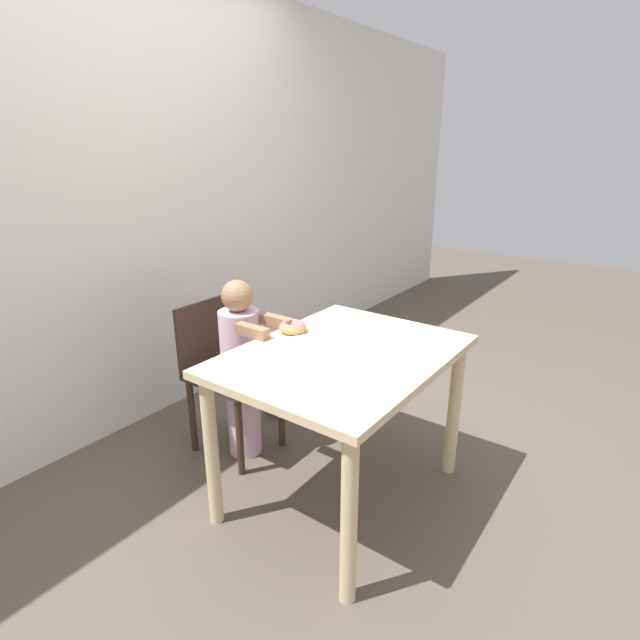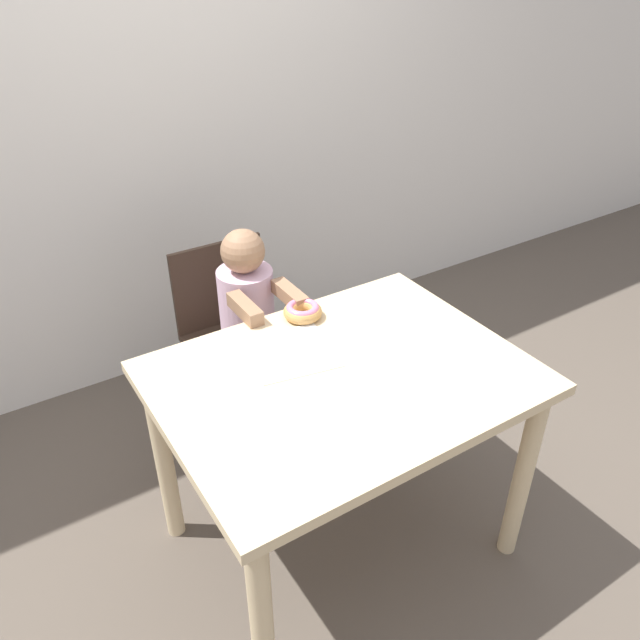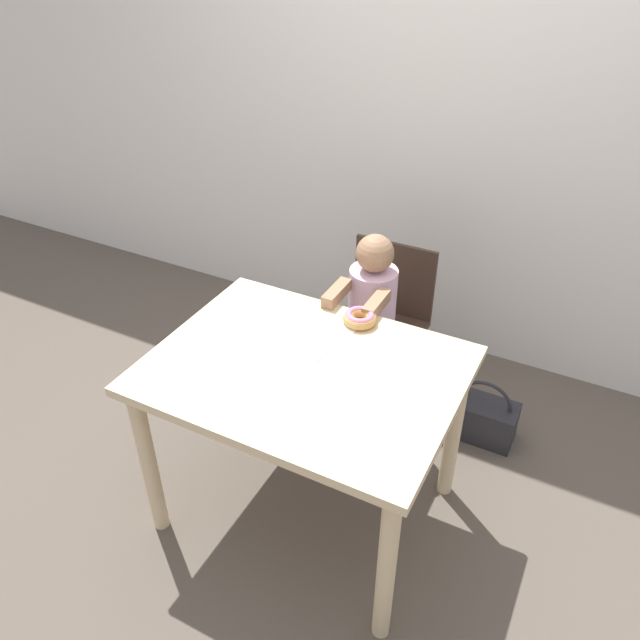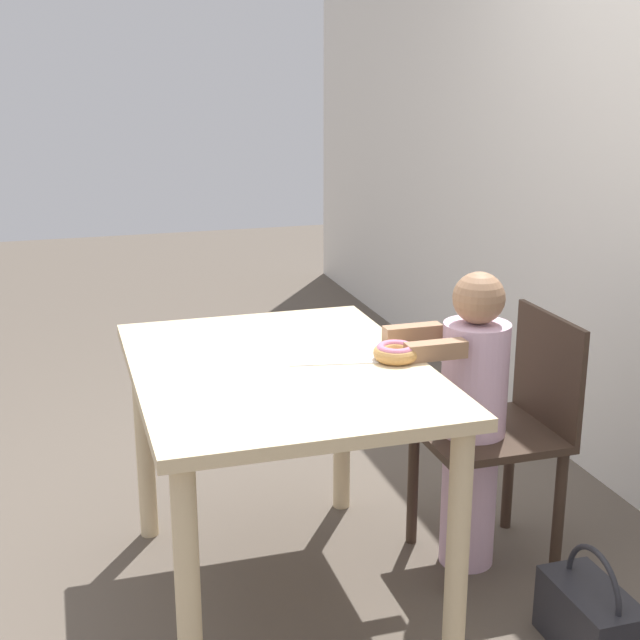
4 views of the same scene
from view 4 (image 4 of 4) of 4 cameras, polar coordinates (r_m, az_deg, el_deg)
name	(u,v)px [view 4 (image 4 of 4)]	position (r m, az deg, el deg)	size (l,w,h in m)	color
ground_plane	(282,593)	(2.83, -2.44, -17.05)	(12.00, 12.00, 0.00)	brown
dining_table	(279,401)	(2.54, -2.61, -5.21)	(1.06, 0.81, 0.73)	beige
chair	(503,432)	(2.87, 11.65, -7.05)	(0.38, 0.42, 0.81)	#38281E
child_figure	(471,418)	(2.80, 9.65, -6.23)	(0.22, 0.36, 0.96)	silver
donut	(396,352)	(2.54, 4.86, -2.04)	(0.13, 0.13, 0.05)	tan
napkin	(329,350)	(2.62, 0.60, -1.95)	(0.30, 0.30, 0.00)	white
handbag	(590,618)	(2.64, 16.90, -17.81)	(0.31, 0.16, 0.31)	#232328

